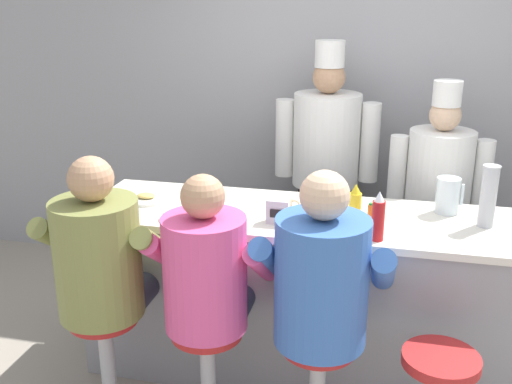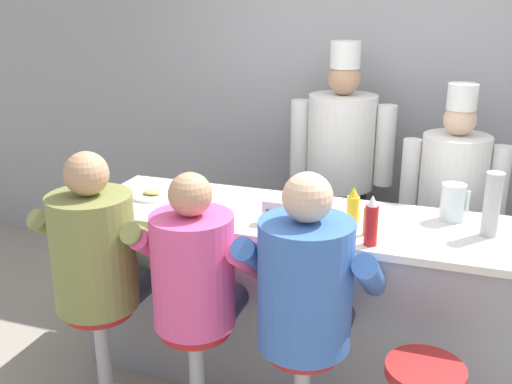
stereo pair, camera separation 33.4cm
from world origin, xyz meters
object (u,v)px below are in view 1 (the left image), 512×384
Objects in this scene: diner_seated_blue at (322,287)px; cereal_bowl at (176,214)px; breakfast_plate at (146,199)px; diner_seated_olive at (102,264)px; cook_in_whites_near at (326,162)px; hot_sauce_bottle_orange at (370,217)px; diner_seated_pink at (207,279)px; cook_in_whites_far at (437,195)px; napkin_dispenser_chrome at (278,211)px; ketchup_bottle_red at (378,217)px; mustard_bottle_yellow at (355,205)px; water_pitcher_clear at (448,195)px; cup_stack_steel at (488,196)px; coffee_mug_tan at (286,205)px.

cereal_bowl is at bearing 155.68° from diner_seated_blue.
diner_seated_olive reaches higher than breakfast_plate.
hot_sauce_bottle_orange is at bearing -72.32° from cook_in_whites_near.
cook_in_whites_far is (1.14, 1.40, 0.06)m from diner_seated_pink.
cereal_bowl reaches higher than breakfast_plate.
hot_sauce_bottle_orange is 0.11× the size of diner_seated_pink.
breakfast_plate is 0.64m from diner_seated_olive.
diner_seated_blue is 0.78× the size of cook_in_whites_near.
napkin_dispenser_chrome is at bearing -95.72° from cook_in_whites_near.
hot_sauce_bottle_orange reaches higher than breakfast_plate.
diner_seated_pink is at bearing -129.07° from cook_in_whites_far.
napkin_dispenser_chrome is 0.09× the size of diner_seated_blue.
mustard_bottle_yellow is (-0.13, 0.21, -0.02)m from ketchup_bottle_red.
hot_sauce_bottle_orange is 1.07× the size of cereal_bowl.
breakfast_plate is 0.17× the size of diner_seated_olive.
ketchup_bottle_red is 0.47m from diner_seated_blue.
water_pitcher_clear reaches higher than cereal_bowl.
cup_stack_steel is at bearing 19.21° from diner_seated_olive.
hot_sauce_bottle_orange is 0.62× the size of breakfast_plate.
cook_in_whites_far reaches higher than water_pitcher_clear.
breakfast_plate is at bearing 172.83° from hot_sauce_bottle_orange.
diner_seated_pink is 0.56m from diner_seated_blue.
ketchup_bottle_red is at bearing -126.79° from water_pitcher_clear.
breakfast_plate is 1.74× the size of cereal_bowl.
diner_seated_pink is 0.84× the size of cook_in_whites_far.
napkin_dispenser_chrome is 0.09× the size of diner_seated_olive.
ketchup_bottle_red is at bearing -150.00° from cup_stack_steel.
water_pitcher_clear is at bearing 16.93° from cereal_bowl.
diner_seated_blue is (-0.78, -0.66, -0.29)m from cup_stack_steel.
mustard_bottle_yellow is 1.47× the size of hot_sauce_bottle_orange.
coffee_mug_tan is at bearing -167.16° from water_pitcher_clear.
hot_sauce_bottle_orange is 1.05m from cereal_bowl.
mustard_bottle_yellow is at bearing -75.16° from cook_in_whites_near.
water_pitcher_clear is 1.61× the size of coffee_mug_tan.
diner_seated_pink is 1.81m from cook_in_whites_far.
water_pitcher_clear is 1.74m from breakfast_plate.
napkin_dispenser_chrome is at bearing -94.24° from coffee_mug_tan.
cook_in_whites_near reaches higher than hot_sauce_bottle_orange.
coffee_mug_tan is 1.00m from cook_in_whites_near.
cup_stack_steel reaches higher than mustard_bottle_yellow.
diner_seated_blue is (-0.23, -0.34, -0.24)m from ketchup_bottle_red.
mustard_bottle_yellow is at bearing -171.15° from cup_stack_steel.
hot_sauce_bottle_orange reaches higher than coffee_mug_tan.
breakfast_plate is at bearing 151.05° from diner_seated_blue.
hot_sauce_bottle_orange is at bearing -137.91° from water_pitcher_clear.
hot_sauce_bottle_orange is at bearing -161.56° from cup_stack_steel.
breakfast_plate is 0.73× the size of cup_stack_steel.
diner_seated_pink reaches higher than breakfast_plate.
mustard_bottle_yellow is 0.69m from cup_stack_steel.
ketchup_bottle_red is 1.98× the size of napkin_dispenser_chrome.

